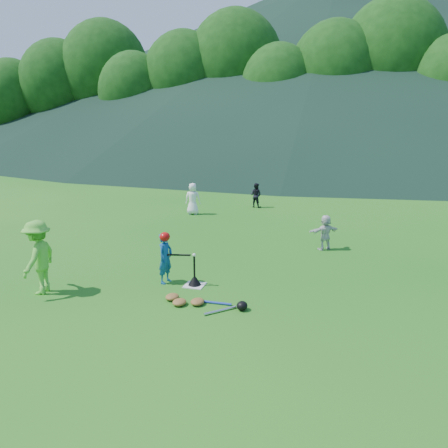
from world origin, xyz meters
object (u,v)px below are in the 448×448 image
batter_child (165,258)px  fielder_b (256,195)px  fielder_a (193,199)px  batting_tee (195,280)px  home_plate (195,285)px  adult_coach (38,257)px  equipment_pile (197,302)px  fielder_d (325,232)px

batter_child → fielder_b: size_ratio=1.11×
fielder_a → batting_tee: bearing=102.2°
fielder_b → batting_tee: (0.59, -9.80, -0.41)m
home_plate → fielder_a: (-2.76, 7.59, 0.63)m
home_plate → batting_tee: (0.00, 0.00, 0.12)m
adult_coach → batting_tee: adult_coach is taller
home_plate → equipment_pile: (0.42, -1.01, 0.06)m
batting_tee → fielder_a: bearing=110.0°
home_plate → batter_child: bearing=178.7°
equipment_pile → batter_child: bearing=137.7°
home_plate → equipment_pile: bearing=-67.6°
fielder_a → fielder_b: fielder_a is taller
fielder_a → fielder_d: size_ratio=1.24×
adult_coach → fielder_d: (5.83, 5.14, -0.29)m
batter_child → fielder_a: size_ratio=0.92×
batting_tee → fielder_b: bearing=93.5°
adult_coach → fielder_b: bearing=158.7°
equipment_pile → adult_coach: bearing=-175.2°
batter_child → fielder_d: bearing=-29.3°
batter_child → fielder_b: 9.78m
adult_coach → fielder_d: 7.78m
batting_tee → adult_coach: bearing=-157.1°
batter_child → fielder_a: 7.84m
fielder_b → equipment_pile: (1.01, -10.81, -0.47)m
fielder_a → fielder_d: 6.64m
adult_coach → fielder_a: adult_coach is taller
batting_tee → batter_child: bearing=178.7°
fielder_a → fielder_b: size_ratio=1.20×
home_plate → fielder_d: size_ratio=0.43×
fielder_a → batting_tee: fielder_a is taller
fielder_a → batting_tee: size_ratio=1.89×
batting_tee → equipment_pile: bearing=-67.6°
home_plate → adult_coach: 3.47m
adult_coach → equipment_pile: size_ratio=0.91×
batter_child → fielder_a: (-2.04, 7.57, 0.05)m
equipment_pile → batting_tee: bearing=112.4°
fielder_a → fielder_b: 3.10m
fielder_b → fielder_d: 6.83m
fielder_b → fielder_d: (3.31, -5.97, -0.02)m
home_plate → batter_child: batter_child is taller
batter_child → adult_coach: 2.75m
fielder_a → adult_coach: bearing=79.9°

